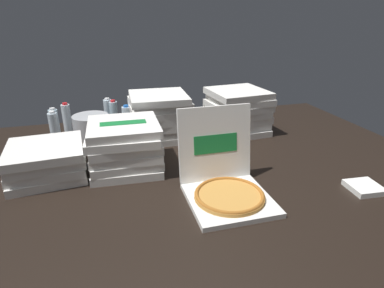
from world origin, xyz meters
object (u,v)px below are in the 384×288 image
Objects in this scene: open_pizza_box at (225,181)px; ice_bucket at (91,126)px; water_bottle_5 at (54,127)px; pizza_stack_right_mid at (159,116)px; pizza_stack_left_far at (47,161)px; water_bottle_4 at (114,114)px; pizza_stack_left_near at (237,111)px; water_bottle_1 at (108,112)px; napkin_pile at (364,187)px; water_bottle_0 at (67,118)px; water_bottle_2 at (55,124)px; water_bottle_3 at (127,120)px; pizza_stack_right_near at (125,146)px.

ice_bucket is (-0.68, 1.09, -0.00)m from open_pizza_box.
pizza_stack_right_mid is at bearing -9.05° from water_bottle_5.
pizza_stack_left_far is 0.89m from water_bottle_4.
water_bottle_4 reaches higher than ice_bucket.
pizza_stack_left_near is 1.15m from ice_bucket.
pizza_stack_right_mid is 0.55m from water_bottle_1.
open_pizza_box reaches higher than napkin_pile.
pizza_stack_right_mid is at bearing -45.37° from water_bottle_4.
pizza_stack_left_far is 0.79m from water_bottle_0.
open_pizza_box is at bearing -50.41° from water_bottle_2.
pizza_stack_left_far is at bearing -88.04° from water_bottle_5.
water_bottle_3 is at bearing -3.41° from ice_bucket.
open_pizza_box is 2.92× the size of napkin_pile.
water_bottle_2 is 2.14m from napkin_pile.
water_bottle_1 is at bearing 131.92° from pizza_stack_right_mid.
open_pizza_box reaches higher than water_bottle_4.
pizza_stack_right_mid is at bearing 176.60° from pizza_stack_left_near.
water_bottle_4 is at bearing 134.63° from pizza_stack_right_mid.
water_bottle_3 is (0.13, -0.26, 0.00)m from water_bottle_1.
pizza_stack_left_far is (-1.37, -0.41, -0.07)m from pizza_stack_left_near.
napkin_pile is at bearing -37.40° from water_bottle_2.
water_bottle_2 is at bearing 129.59° from open_pizza_box.
pizza_stack_right_near reaches higher than water_bottle_4.
water_bottle_0 reaches higher than pizza_stack_left_far.
water_bottle_3 is 1.00× the size of water_bottle_5.
open_pizza_box is 2.05× the size of water_bottle_5.
pizza_stack_right_mid is at bearing -48.08° from water_bottle_1.
open_pizza_box is 1.01m from pizza_stack_left_near.
water_bottle_5 is (-1.39, 0.16, -0.06)m from pizza_stack_left_near.
pizza_stack_right_near is 1.95× the size of water_bottle_5.
water_bottle_5 is (-0.26, -0.04, 0.03)m from ice_bucket.
ice_bucket is 0.29m from water_bottle_1.
water_bottle_0 is at bearing -168.31° from water_bottle_1.
water_bottle_1 is 1.98m from napkin_pile.
napkin_pile is (1.16, -1.23, -0.10)m from water_bottle_3.
pizza_stack_left_near is (0.92, 0.43, 0.02)m from pizza_stack_right_near.
pizza_stack_left_near is 2.03× the size of water_bottle_2.
water_bottle_1 and water_bottle_5 have the same top height.
water_bottle_2 is 1.42× the size of napkin_pile.
water_bottle_4 is 1.42× the size of napkin_pile.
water_bottle_1 is 1.00× the size of water_bottle_4.
pizza_stack_right_near is at bearing -51.46° from water_bottle_5.
water_bottle_4 is at bearing 14.52° from water_bottle_2.
pizza_stack_right_mid is 1.94× the size of water_bottle_4.
pizza_stack_left_near is 0.88m from water_bottle_3.
water_bottle_3 is at bearing -23.18° from water_bottle_0.
pizza_stack_right_near is 0.61m from water_bottle_3.
water_bottle_3 is (0.46, -0.20, 0.00)m from water_bottle_0.
water_bottle_3 is 1.42× the size of napkin_pile.
water_bottle_0 and water_bottle_2 have the same top height.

